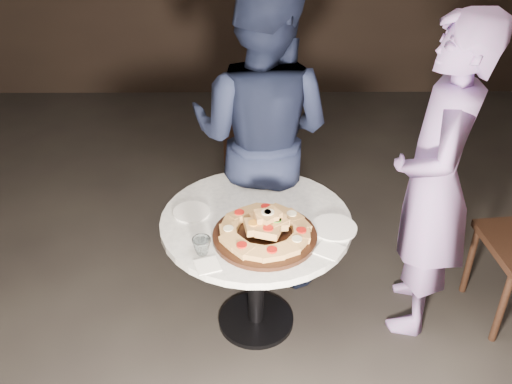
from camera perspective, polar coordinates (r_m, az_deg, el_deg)
floor at (r=3.31m, az=1.29°, el=-14.53°), size 7.00×7.00×0.00m
table at (r=3.00m, az=0.01°, el=-4.80°), size 1.07×1.07×0.74m
serving_board at (r=2.78m, az=0.88°, el=-4.41°), size 0.68×0.68×0.02m
focaccia_pile at (r=2.76m, az=0.97°, el=-3.61°), size 0.45×0.45×0.12m
plate_left at (r=2.97m, az=-6.47°, el=-2.00°), size 0.22×0.22×0.01m
plate_right at (r=2.87m, az=7.81°, el=-3.57°), size 0.30×0.30×0.01m
water_glass at (r=2.68m, az=-5.44°, el=-5.40°), size 0.11×0.11×0.08m
napkin_near at (r=2.63m, az=-4.87°, el=-7.33°), size 0.14×0.14×0.01m
napkin_far at (r=2.73m, az=7.33°, el=-5.78°), size 0.17×0.17×0.01m
chair_far at (r=3.92m, az=0.37°, el=4.82°), size 0.48×0.51×1.02m
diner_navy at (r=3.32m, az=0.54°, el=5.69°), size 1.07×0.96×1.83m
diner_teal at (r=3.04m, az=17.39°, el=0.75°), size 0.58×0.74×1.79m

